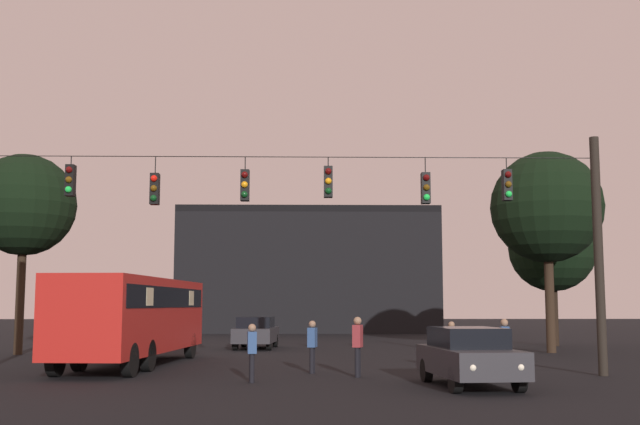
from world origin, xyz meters
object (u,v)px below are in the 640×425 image
(pedestrian_crossing_left, at_px, (505,343))
(tree_right_far, at_px, (24,205))
(tree_left_silhouette, at_px, (552,248))
(city_bus, at_px, (135,312))
(pedestrian_near_bus, at_px, (312,344))
(car_far_left, at_px, (256,332))
(pedestrian_crossing_center, at_px, (358,343))
(pedestrian_crossing_right, at_px, (452,343))
(tree_behind_building, at_px, (547,208))
(car_near_right, at_px, (469,356))
(pedestrian_trailing, at_px, (252,350))

(pedestrian_crossing_left, xyz_separation_m, tree_right_far, (-18.16, 10.34, 5.43))
(tree_right_far, bearing_deg, tree_left_silhouette, 14.20)
(city_bus, height_order, pedestrian_near_bus, city_bus)
(car_far_left, distance_m, tree_right_far, 12.10)
(pedestrian_crossing_left, height_order, pedestrian_near_bus, pedestrian_crossing_left)
(pedestrian_crossing_left, bearing_deg, pedestrian_crossing_center, -174.82)
(city_bus, distance_m, tree_left_silhouette, 22.87)
(pedestrian_crossing_left, distance_m, pedestrian_crossing_right, 2.52)
(city_bus, xyz_separation_m, pedestrian_crossing_right, (10.74, -1.74, -0.99))
(car_far_left, distance_m, tree_behind_building, 14.79)
(pedestrian_near_bus, relative_size, tree_left_silhouette, 0.22)
(tree_left_silhouette, distance_m, tree_right_far, 25.82)
(city_bus, distance_m, car_near_right, 12.47)
(pedestrian_trailing, bearing_deg, car_near_right, -11.98)
(pedestrian_near_bus, height_order, pedestrian_trailing, pedestrian_near_bus)
(city_bus, bearing_deg, tree_right_far, 134.37)
(pedestrian_crossing_left, xyz_separation_m, pedestrian_crossing_center, (-4.45, -0.40, 0.04))
(pedestrian_crossing_center, height_order, pedestrian_trailing, pedestrian_crossing_center)
(city_bus, relative_size, car_far_left, 2.52)
(car_near_right, xyz_separation_m, pedestrian_trailing, (-5.71, 1.21, 0.09))
(pedestrian_near_bus, xyz_separation_m, tree_right_far, (-12.39, 9.41, 5.47))
(pedestrian_trailing, relative_size, tree_left_silhouette, 0.22)
(car_near_right, relative_size, tree_behind_building, 0.50)
(tree_left_silhouette, bearing_deg, pedestrian_near_bus, -128.70)
(car_far_left, relative_size, tree_right_far, 0.51)
(city_bus, bearing_deg, pedestrian_trailing, -52.92)
(car_near_right, height_order, pedestrian_crossing_left, pedestrian_crossing_left)
(city_bus, distance_m, pedestrian_crossing_right, 10.93)
(pedestrian_crossing_center, distance_m, tree_right_far, 18.23)
(car_far_left, bearing_deg, pedestrian_crossing_left, -60.37)
(pedestrian_crossing_left, height_order, tree_right_far, tree_right_far)
(pedestrian_crossing_left, relative_size, pedestrian_trailing, 1.06)
(city_bus, relative_size, pedestrian_trailing, 7.03)
(car_far_left, relative_size, pedestrian_crossing_center, 2.52)
(car_far_left, height_order, pedestrian_trailing, pedestrian_trailing)
(pedestrian_near_bus, relative_size, tree_behind_building, 0.18)
(pedestrian_crossing_center, bearing_deg, car_far_left, 104.44)
(pedestrian_crossing_center, relative_size, pedestrian_trailing, 1.10)
(pedestrian_crossing_center, height_order, pedestrian_near_bus, pedestrian_crossing_center)
(pedestrian_crossing_right, bearing_deg, car_near_right, -95.98)
(pedestrian_crossing_left, distance_m, tree_right_far, 21.59)
(pedestrian_crossing_right, distance_m, pedestrian_near_bus, 4.76)
(tree_behind_building, height_order, tree_right_far, tree_behind_building)
(city_bus, xyz_separation_m, pedestrian_crossing_left, (11.92, -3.96, -0.91))
(car_far_left, xyz_separation_m, pedestrian_near_bus, (2.56, -13.71, 0.11))
(pedestrian_near_bus, distance_m, tree_behind_building, 15.76)
(pedestrian_crossing_right, relative_size, tree_behind_building, 0.17)
(pedestrian_trailing, bearing_deg, pedestrian_crossing_right, 33.64)
(city_bus, distance_m, pedestrian_crossing_center, 8.70)
(pedestrian_near_bus, height_order, tree_left_silhouette, tree_left_silhouette)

